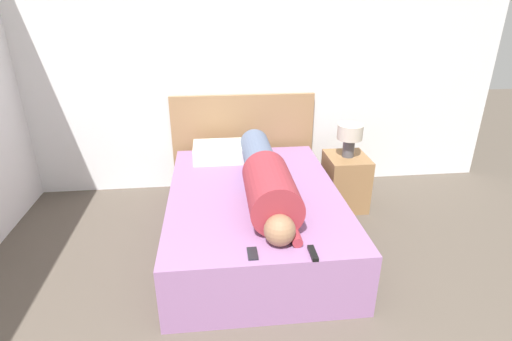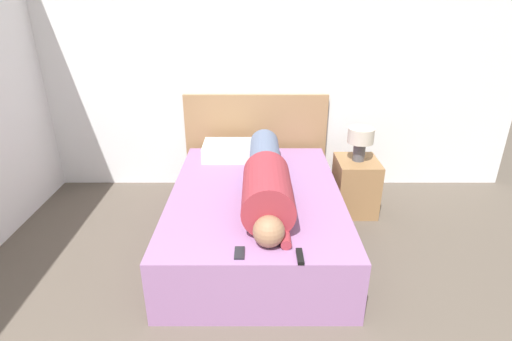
% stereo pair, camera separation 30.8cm
% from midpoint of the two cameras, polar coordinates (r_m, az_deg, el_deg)
% --- Properties ---
extents(wall_back, '(5.56, 0.06, 2.60)m').
position_cam_midpoint_polar(wall_back, '(4.22, 1.89, 14.52)').
color(wall_back, white).
rests_on(wall_back, ground_plane).
extents(bed, '(1.40, 2.01, 0.49)m').
position_cam_midpoint_polar(bed, '(3.44, 2.58, -6.58)').
color(bed, '#936699').
rests_on(bed, ground_plane).
extents(headboard, '(1.52, 0.04, 1.03)m').
position_cam_midpoint_polar(headboard, '(4.35, 2.04, 4.12)').
color(headboard, '#A37A51').
rests_on(headboard, ground_plane).
extents(nightstand, '(0.39, 0.45, 0.54)m').
position_cam_midpoint_polar(nightstand, '(4.06, 16.17, -2.14)').
color(nightstand, olive).
rests_on(nightstand, ground_plane).
extents(table_lamp, '(0.24, 0.24, 0.32)m').
position_cam_midpoint_polar(table_lamp, '(3.88, 16.98, 4.30)').
color(table_lamp, '#4C4C51').
rests_on(table_lamp, nightstand).
extents(person_lying, '(0.37, 1.69, 0.37)m').
position_cam_midpoint_polar(person_lying, '(3.16, 4.34, -1.25)').
color(person_lying, '#936B4C').
rests_on(person_lying, bed).
extents(pillow_near_headboard, '(0.50, 0.39, 0.15)m').
position_cam_midpoint_polar(pillow_near_headboard, '(3.97, -1.69, 2.83)').
color(pillow_near_headboard, silver).
rests_on(pillow_near_headboard, bed).
extents(tv_remote, '(0.04, 0.15, 0.02)m').
position_cam_midpoint_polar(tv_remote, '(2.55, 9.86, -12.12)').
color(tv_remote, black).
rests_on(tv_remote, bed).
extents(cell_phone, '(0.06, 0.13, 0.01)m').
position_cam_midpoint_polar(cell_phone, '(2.56, 1.17, -11.80)').
color(cell_phone, black).
rests_on(cell_phone, bed).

